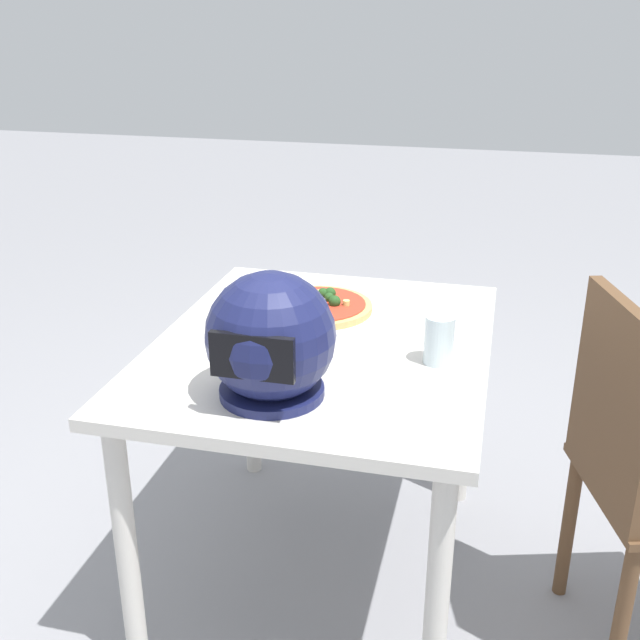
{
  "coord_description": "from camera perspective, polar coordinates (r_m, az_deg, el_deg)",
  "views": [
    {
      "loc": [
        -0.41,
        1.7,
        1.48
      ],
      "look_at": [
        0.03,
        -0.09,
        0.72
      ],
      "focal_mm": 43.21,
      "sensor_mm": 36.0,
      "label": 1
    }
  ],
  "objects": [
    {
      "name": "ground_plane",
      "position": [
        2.28,
        0.17,
        -17.95
      ],
      "size": [
        14.0,
        14.0,
        0.0
      ],
      "primitive_type": "plane",
      "color": "gray"
    },
    {
      "name": "dining_table",
      "position": [
        1.95,
        0.2,
        -4.04
      ],
      "size": [
        0.81,
        1.0,
        0.7
      ],
      "color": "beige",
      "rests_on": "ground"
    },
    {
      "name": "pizza_plate",
      "position": [
        2.07,
        -0.18,
        0.58
      ],
      "size": [
        0.33,
        0.33,
        0.01
      ],
      "primitive_type": "cylinder",
      "color": "white",
      "rests_on": "dining_table"
    },
    {
      "name": "pizza",
      "position": [
        2.06,
        -0.13,
        1.06
      ],
      "size": [
        0.29,
        0.29,
        0.05
      ],
      "color": "tan",
      "rests_on": "pizza_plate"
    },
    {
      "name": "motorcycle_helmet",
      "position": [
        1.6,
        -3.69,
        -1.4
      ],
      "size": [
        0.27,
        0.27,
        0.27
      ],
      "color": "#191E4C",
      "rests_on": "dining_table"
    },
    {
      "name": "drinking_glass",
      "position": [
        1.79,
        8.81,
        -1.45
      ],
      "size": [
        0.07,
        0.07,
        0.12
      ],
      "primitive_type": "cylinder",
      "color": "silver",
      "rests_on": "dining_table"
    }
  ]
}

